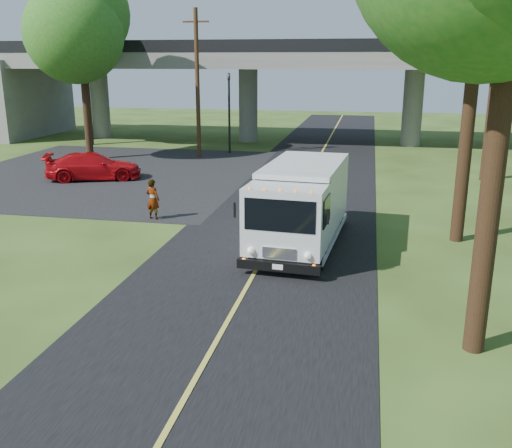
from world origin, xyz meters
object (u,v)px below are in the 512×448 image
(utility_pole, at_px, (197,84))
(traffic_signal, at_px, (229,105))
(pedestrian, at_px, (153,199))
(tree_left_lot, at_px, (82,26))
(red_sedan, at_px, (94,166))
(step_van, at_px, (301,203))
(tree_right_far, at_px, (508,9))
(tree_left_far, at_px, (84,38))

(utility_pole, bearing_deg, traffic_signal, 53.13)
(traffic_signal, relative_size, pedestrian, 3.26)
(tree_left_lot, xyz_separation_m, red_sedan, (2.94, -5.60, -7.20))
(utility_pole, bearing_deg, step_van, -62.99)
(traffic_signal, distance_m, utility_pole, 2.86)
(tree_right_far, xyz_separation_m, red_sedan, (-20.06, -3.60, -7.60))
(utility_pole, relative_size, pedestrian, 5.64)
(tree_left_lot, height_order, tree_left_far, tree_left_lot)
(tree_left_lot, bearing_deg, utility_pole, 18.97)
(pedestrian, bearing_deg, red_sedan, -34.88)
(utility_pole, bearing_deg, tree_left_far, 157.57)
(tree_left_far, bearing_deg, red_sedan, -62.89)
(utility_pole, distance_m, tree_right_far, 17.61)
(utility_pole, xyz_separation_m, tree_right_far, (16.71, -4.16, 3.71))
(red_sedan, bearing_deg, utility_pole, -43.80)
(tree_left_lot, distance_m, tree_left_far, 6.72)
(tree_right_far, relative_size, red_sedan, 2.28)
(tree_right_far, relative_size, tree_left_far, 1.11)
(tree_left_lot, bearing_deg, pedestrian, -54.56)
(red_sedan, xyz_separation_m, pedestrian, (5.83, -6.71, 0.10))
(tree_left_far, relative_size, red_sedan, 2.05)
(tree_right_far, bearing_deg, pedestrian, -144.07)
(utility_pole, distance_m, pedestrian, 15.17)
(traffic_signal, distance_m, tree_right_far, 17.18)
(step_van, bearing_deg, utility_pole, 121.42)
(pedestrian, bearing_deg, tree_left_lot, -40.39)
(tree_right_far, bearing_deg, step_van, -123.42)
(utility_pole, height_order, red_sedan, utility_pole)
(tree_left_lot, height_order, pedestrian, tree_left_lot)
(pedestrian, bearing_deg, tree_right_far, -129.90)
(traffic_signal, height_order, tree_left_far, tree_left_far)
(step_van, bearing_deg, pedestrian, 164.70)
(utility_pole, distance_m, tree_left_lot, 7.43)
(tree_left_lot, relative_size, pedestrian, 6.58)
(utility_pole, bearing_deg, red_sedan, -113.37)
(tree_left_lot, distance_m, pedestrian, 16.70)
(traffic_signal, relative_size, tree_left_lot, 0.50)
(tree_left_far, distance_m, pedestrian, 22.76)
(utility_pole, height_order, pedestrian, utility_pole)
(tree_left_lot, bearing_deg, step_van, -44.40)
(step_van, height_order, pedestrian, step_van)
(red_sedan, distance_m, pedestrian, 8.89)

